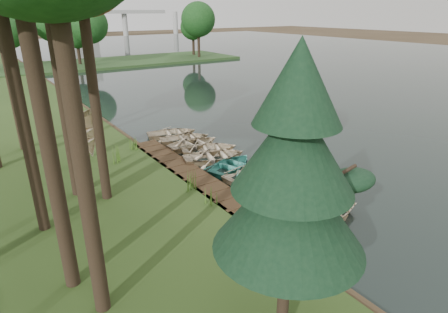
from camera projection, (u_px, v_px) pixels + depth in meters
ground at (231, 181)px, 20.47m from camera, size 300.00×300.00×0.00m
water at (323, 77)px, 51.65m from camera, size 130.00×200.00×0.05m
boardwalk at (206, 186)px, 19.57m from camera, size 1.60×16.00×0.30m
peninsula at (96, 64)px, 62.89m from camera, size 50.00×14.00×0.45m
far_trees at (70, 25)px, 58.85m from camera, size 45.60×5.60×8.80m
bridge at (38, 15)px, 116.22m from camera, size 95.90×4.00×8.60m
building_a at (79, 9)px, 140.18m from camera, size 10.00×8.00×18.00m
rowboat_0 at (320, 211)px, 16.52m from camera, size 4.60×3.79×0.83m
rowboat_1 at (296, 198)px, 17.72m from camera, size 3.95×3.04×0.76m
rowboat_2 at (284, 189)px, 18.74m from camera, size 3.64×2.88×0.68m
rowboat_3 at (267, 179)px, 19.84m from camera, size 3.70×3.08×0.66m
rowboat_4 at (248, 171)px, 20.77m from camera, size 3.50×2.71×0.67m
rowboat_5 at (232, 164)px, 21.73m from camera, size 4.04×3.47×0.71m
rowboat_6 at (215, 155)px, 22.91m from camera, size 4.43×3.64×0.80m
rowboat_7 at (209, 148)px, 24.18m from camera, size 4.31×3.69×0.75m
rowboat_8 at (194, 142)px, 25.16m from camera, size 3.68×2.66×0.75m
rowboat_9 at (185, 137)px, 26.21m from camera, size 3.96×3.21×0.72m
rowboat_10 at (172, 132)px, 27.30m from camera, size 4.11×3.37×0.74m
stored_rowboat at (91, 152)px, 22.95m from camera, size 3.54×3.50×0.60m
pine_tree at (293, 172)px, 8.71m from camera, size 3.80×3.80×7.98m
reeds_0 at (210, 195)px, 17.29m from camera, size 0.60×0.60×0.90m
reeds_1 at (190, 179)px, 18.71m from camera, size 0.60×0.60×1.09m
reeds_2 at (116, 154)px, 21.98m from camera, size 0.60×0.60×1.09m
reeds_3 at (134, 142)px, 24.06m from camera, size 0.60×0.60×0.97m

